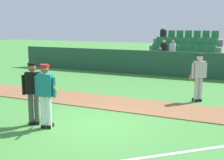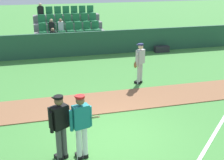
{
  "view_description": "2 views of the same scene",
  "coord_description": "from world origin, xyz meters",
  "px_view_note": "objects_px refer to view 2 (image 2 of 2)",
  "views": [
    {
      "loc": [
        3.83,
        -7.23,
        2.77
      ],
      "look_at": [
        -0.4,
        1.89,
        0.95
      ],
      "focal_mm": 48.54,
      "sensor_mm": 36.0,
      "label": 1
    },
    {
      "loc": [
        -1.97,
        -7.12,
        4.5
      ],
      "look_at": [
        0.23,
        1.35,
        1.26
      ],
      "focal_mm": 46.37,
      "sensor_mm": 36.0,
      "label": 2
    }
  ],
  "objects_px": {
    "batter_teal_jersey": "(81,125)",
    "equipment_bag": "(162,49)",
    "umpire_home_plate": "(60,124)",
    "runner_grey_jersey": "(140,62)"
  },
  "relations": [
    {
      "from": "umpire_home_plate",
      "to": "runner_grey_jersey",
      "type": "xyz_separation_m",
      "value": [
        3.75,
        4.63,
        -0.04
      ]
    },
    {
      "from": "batter_teal_jersey",
      "to": "runner_grey_jersey",
      "type": "distance_m",
      "value": 5.74
    },
    {
      "from": "batter_teal_jersey",
      "to": "umpire_home_plate",
      "type": "distance_m",
      "value": 0.53
    },
    {
      "from": "batter_teal_jersey",
      "to": "equipment_bag",
      "type": "xyz_separation_m",
      "value": [
        6.35,
        9.44,
        -0.79
      ]
    },
    {
      "from": "umpire_home_plate",
      "to": "equipment_bag",
      "type": "bearing_deg",
      "value": 53.65
    },
    {
      "from": "equipment_bag",
      "to": "runner_grey_jersey",
      "type": "bearing_deg",
      "value": -123.52
    },
    {
      "from": "equipment_bag",
      "to": "batter_teal_jersey",
      "type": "bearing_deg",
      "value": -123.92
    },
    {
      "from": "batter_teal_jersey",
      "to": "umpire_home_plate",
      "type": "height_order",
      "value": "same"
    },
    {
      "from": "umpire_home_plate",
      "to": "equipment_bag",
      "type": "distance_m",
      "value": 11.61
    },
    {
      "from": "umpire_home_plate",
      "to": "equipment_bag",
      "type": "xyz_separation_m",
      "value": [
        6.87,
        9.33,
        -0.82
      ]
    }
  ]
}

